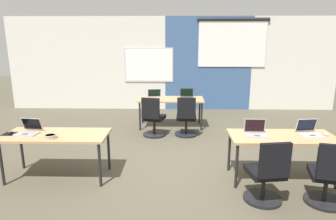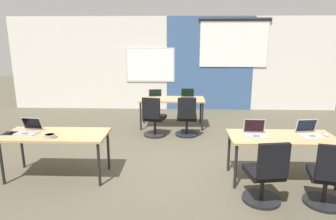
% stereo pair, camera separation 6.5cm
% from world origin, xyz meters
% --- Properties ---
extents(ground_plane, '(24.00, 24.00, 0.00)m').
position_xyz_m(ground_plane, '(0.00, 0.00, 0.00)').
color(ground_plane, '#4C4738').
extents(back_wall_assembly, '(10.00, 0.27, 2.80)m').
position_xyz_m(back_wall_assembly, '(0.03, 4.20, 1.41)').
color(back_wall_assembly, silver).
rests_on(back_wall_assembly, ground).
extents(desk_near_left, '(1.60, 0.70, 0.72)m').
position_xyz_m(desk_near_left, '(-1.75, -0.60, 0.66)').
color(desk_near_left, tan).
rests_on(desk_near_left, ground).
extents(desk_near_right, '(1.60, 0.70, 0.72)m').
position_xyz_m(desk_near_right, '(1.75, -0.60, 0.66)').
color(desk_near_right, tan).
rests_on(desk_near_right, ground).
extents(desk_far_center, '(1.60, 0.70, 0.72)m').
position_xyz_m(desk_far_center, '(0.00, 2.20, 0.66)').
color(desk_far_center, tan).
rests_on(desk_far_center, ground).
extents(laptop_near_left_end, '(0.36, 0.35, 0.23)m').
position_xyz_m(laptop_near_left_end, '(-2.19, -0.57, 0.77)').
color(laptop_near_left_end, '#9E9EA3').
rests_on(laptop_near_left_end, desk_near_left).
extents(mousepad_near_left_end, '(0.22, 0.19, 0.00)m').
position_xyz_m(mousepad_near_left_end, '(-2.46, -0.61, 0.72)').
color(mousepad_near_left_end, black).
rests_on(mousepad_near_left_end, desk_near_left).
extents(mouse_near_left_end, '(0.07, 0.11, 0.03)m').
position_xyz_m(mouse_near_left_end, '(-2.46, -0.61, 0.74)').
color(mouse_near_left_end, black).
rests_on(mouse_near_left_end, mousepad_near_left_end).
extents(laptop_near_right_end, '(0.37, 0.33, 0.23)m').
position_xyz_m(laptop_near_right_end, '(2.18, -0.53, 0.77)').
color(laptop_near_right_end, '#B7B7BC').
rests_on(laptop_near_right_end, desk_near_right).
extents(mouse_near_right_end, '(0.06, 0.10, 0.03)m').
position_xyz_m(mouse_near_right_end, '(2.42, -0.56, 0.74)').
color(mouse_near_right_end, silver).
rests_on(mouse_near_right_end, desk_near_right).
extents(chair_near_right_end, '(0.53, 0.58, 0.92)m').
position_xyz_m(chair_near_right_end, '(2.11, -1.35, 0.38)').
color(chair_near_right_end, black).
rests_on(chair_near_right_end, ground).
extents(laptop_far_right, '(0.34, 0.30, 0.23)m').
position_xyz_m(laptop_far_right, '(0.39, 2.30, 0.77)').
color(laptop_far_right, '#333338').
rests_on(laptop_far_right, desk_far_center).
extents(chair_far_right, '(0.52, 0.55, 0.92)m').
position_xyz_m(chair_far_right, '(0.36, 1.49, 0.38)').
color(chair_far_right, black).
rests_on(chair_far_right, ground).
extents(laptop_far_left, '(0.37, 0.36, 0.22)m').
position_xyz_m(laptop_far_left, '(-0.40, 2.22, 0.77)').
color(laptop_far_left, '#9E9EA3').
rests_on(laptop_far_left, desk_far_center).
extents(mouse_far_left, '(0.08, 0.11, 0.03)m').
position_xyz_m(mouse_far_left, '(-0.64, 2.15, 0.74)').
color(mouse_far_left, '#B2B2B7').
rests_on(mouse_far_left, desk_far_center).
extents(chair_far_left, '(0.53, 0.59, 0.92)m').
position_xyz_m(chair_far_left, '(-0.38, 1.45, 0.38)').
color(chair_far_left, black).
rests_on(chair_far_left, ground).
extents(laptop_near_right_inner, '(0.34, 0.28, 0.24)m').
position_xyz_m(laptop_near_right_inner, '(1.35, -0.57, 0.77)').
color(laptop_near_right_inner, '#9E9EA3').
rests_on(laptop_near_right_inner, desk_near_right).
extents(chair_near_right_inner, '(0.52, 0.57, 0.92)m').
position_xyz_m(chair_near_right_inner, '(1.32, -1.30, 0.38)').
color(chair_near_right_inner, black).
rests_on(chair_near_right_inner, ground).
extents(snack_bowl, '(0.18, 0.18, 0.06)m').
position_xyz_m(snack_bowl, '(-1.75, -0.81, 0.76)').
color(snack_bowl, tan).
rests_on(snack_bowl, desk_near_left).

